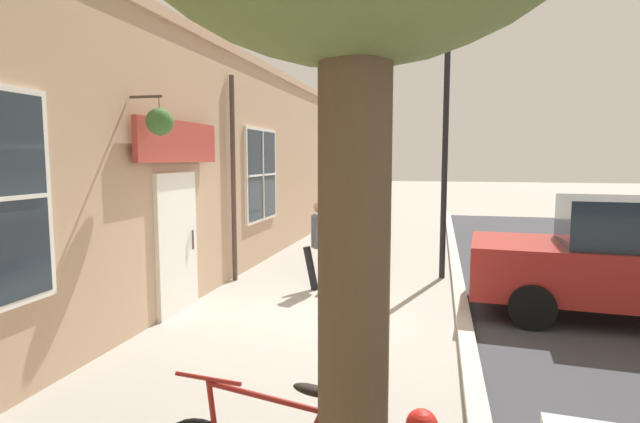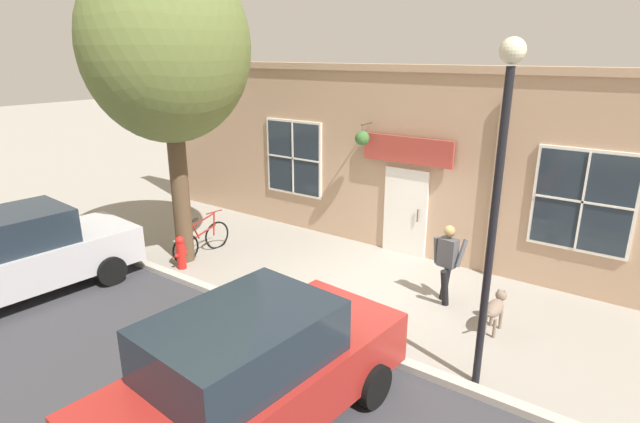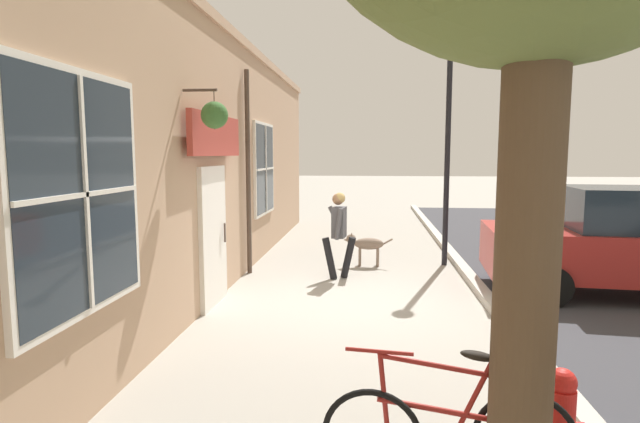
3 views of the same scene
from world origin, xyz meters
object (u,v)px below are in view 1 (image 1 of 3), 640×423
(dog_on_leash, at_px, (357,254))
(parked_car_mid_block, at_px, (635,260))
(street_lamp, at_px, (446,112))
(pedestrian_walking, at_px, (320,237))

(dog_on_leash, bearing_deg, parked_car_mid_block, -22.20)
(dog_on_leash, distance_m, street_lamp, 3.17)
(pedestrian_walking, xyz_separation_m, dog_on_leash, (0.48, 1.11, -0.49))
(pedestrian_walking, xyz_separation_m, parked_car_mid_block, (4.73, -0.62, -0.06))
(parked_car_mid_block, xyz_separation_m, street_lamp, (-2.63, 1.98, 2.29))
(dog_on_leash, relative_size, street_lamp, 0.21)
(pedestrian_walking, height_order, dog_on_leash, pedestrian_walking)
(dog_on_leash, bearing_deg, pedestrian_walking, -113.50)
(pedestrian_walking, bearing_deg, dog_on_leash, 66.50)
(dog_on_leash, distance_m, parked_car_mid_block, 4.61)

